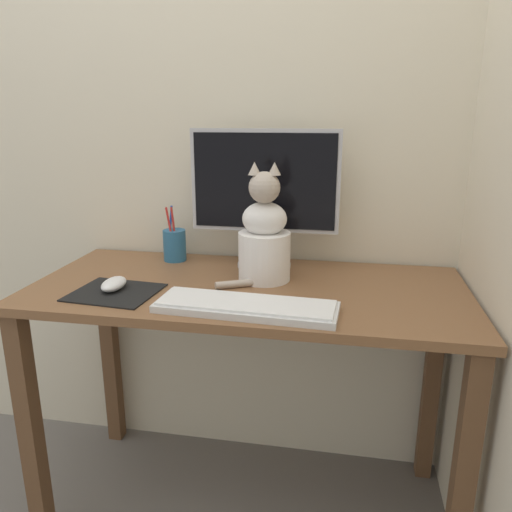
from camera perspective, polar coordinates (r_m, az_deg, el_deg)
The scene contains 9 objects.
ground_plane at distance 1.81m, azimuth -0.83°, elevation -26.26°, with size 12.00×12.00×0.00m, color slate.
wall_back at distance 1.65m, azimuth 1.22°, elevation 17.09°, with size 7.00×0.04×2.50m.
desk at distance 1.47m, azimuth -0.93°, elevation -7.86°, with size 1.23×0.57×0.75m.
monitor at distance 1.54m, azimuth 0.97°, elevation 7.44°, with size 0.46×0.17×0.43m.
keyboard at distance 1.24m, azimuth -1.13°, elevation -5.77°, with size 0.46×0.17×0.02m.
mousepad_left at distance 1.41m, azimuth -15.81°, elevation -4.02°, with size 0.24×0.22×0.00m.
computer_mouse_left at distance 1.42m, azimuth -15.94°, elevation -3.09°, with size 0.06×0.10×0.03m.
cat at distance 1.43m, azimuth 0.94°, elevation 2.12°, with size 0.21×0.20×0.34m.
pen_cup at distance 1.67m, azimuth -9.29°, elevation 1.29°, with size 0.07×0.07×0.18m.
Camera 1 is at (0.27, -1.31, 1.22)m, focal length 35.00 mm.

